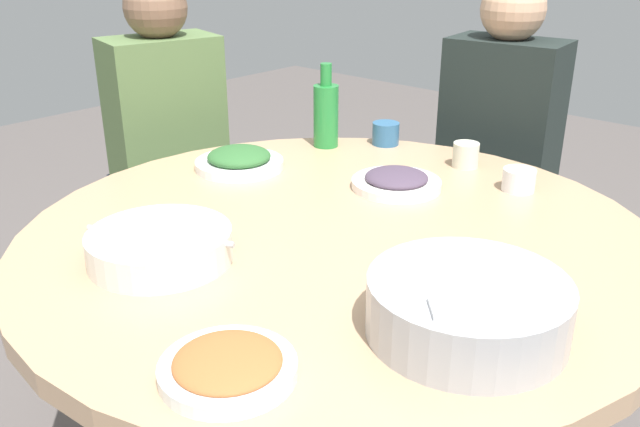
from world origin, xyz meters
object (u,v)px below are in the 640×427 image
object	(u,v)px
stool_for_diner_left	(484,277)
diner_right	(166,121)
soup_bowl	(160,247)
dish_tofu_braise	(228,366)
diner_left	(501,125)
round_dining_table	(337,263)
tea_cup_far	(466,155)
dish_eggplant	(396,181)
green_bottle	(326,113)
tea_cup_near	(519,180)
stool_for_diner_right	(180,271)
rice_bowl	(468,306)
dish_greens	(239,160)
tea_cup_side	(386,133)

from	to	relation	value
stool_for_diner_left	diner_right	xyz separation A→B (m)	(0.81, 0.67, 0.54)
soup_bowl	dish_tofu_braise	distance (m)	0.40
soup_bowl	diner_left	bearing A→B (deg)	-92.59
round_dining_table	tea_cup_far	size ratio (longest dim) A/B	19.60
dish_eggplant	diner_left	bearing A→B (deg)	-85.44
dish_eggplant	green_bottle	xyz separation A→B (m)	(0.36, -0.14, 0.08)
soup_bowl	tea_cup_near	xyz separation A→B (m)	(-0.33, -0.80, -0.00)
green_bottle	tea_cup_far	world-z (taller)	green_bottle
dish_tofu_braise	diner_right	xyz separation A→B (m)	(1.12, -0.71, 0.00)
diner_left	stool_for_diner_right	bearing A→B (deg)	39.68
dish_eggplant	green_bottle	size ratio (longest dim) A/B	0.91
rice_bowl	stool_for_diner_left	bearing A→B (deg)	-64.35
round_dining_table	stool_for_diner_left	bearing A→B (deg)	-83.50
green_bottle	stool_for_diner_right	world-z (taller)	green_bottle
dish_greens	tea_cup_far	xyz separation A→B (m)	(-0.44, -0.41, 0.01)
tea_cup_near	diner_right	size ratio (longest dim) A/B	0.10
dish_eggplant	green_bottle	world-z (taller)	green_bottle
dish_tofu_braise	tea_cup_far	world-z (taller)	tea_cup_far
stool_for_diner_right	diner_right	world-z (taller)	diner_right
dish_tofu_braise	diner_left	distance (m)	1.42
tea_cup_far	diner_right	world-z (taller)	diner_right
soup_bowl	dish_eggplant	distance (m)	0.63
rice_bowl	stool_for_diner_left	xyz separation A→B (m)	(0.51, -1.06, -0.57)
round_dining_table	green_bottle	distance (m)	0.61
dish_tofu_braise	diner_left	xyz separation A→B (m)	(0.32, -1.39, 0.00)
rice_bowl	green_bottle	bearing A→B (deg)	-35.74
tea_cup_side	dish_eggplant	bearing A→B (deg)	131.19
dish_eggplant	stool_for_diner_right	world-z (taller)	dish_eggplant
tea_cup_side	diner_left	size ratio (longest dim) A/B	0.10
stool_for_diner_right	rice_bowl	bearing A→B (deg)	163.54
rice_bowl	tea_cup_side	distance (m)	1.00
tea_cup_far	tea_cup_near	bearing A→B (deg)	160.43
rice_bowl	dish_greens	size ratio (longest dim) A/B	1.36
rice_bowl	stool_for_diner_right	xyz separation A→B (m)	(1.32, -0.39, -0.57)
soup_bowl	dish_greens	bearing A→B (deg)	-57.73
dish_eggplant	tea_cup_near	distance (m)	0.29
round_dining_table	tea_cup_near	xyz separation A→B (m)	(-0.18, -0.47, 0.11)
dish_tofu_braise	round_dining_table	bearing A→B (deg)	-66.43
rice_bowl	stool_for_diner_left	size ratio (longest dim) A/B	0.72
tea_cup_far	stool_for_diner_right	size ratio (longest dim) A/B	0.16
green_bottle	rice_bowl	bearing A→B (deg)	144.26
round_dining_table	dish_eggplant	world-z (taller)	dish_eggplant
stool_for_diner_left	stool_for_diner_right	distance (m)	1.05
dish_eggplant	diner_right	bearing A→B (deg)	3.78
rice_bowl	dish_eggplant	bearing A→B (deg)	-44.12
dish_eggplant	diner_left	xyz separation A→B (m)	(0.05, -0.61, 0.00)
tea_cup_near	diner_right	xyz separation A→B (m)	(1.09, 0.24, -0.00)
dish_eggplant	tea_cup_far	distance (m)	0.26
tea_cup_side	stool_for_diner_right	world-z (taller)	tea_cup_side
rice_bowl	soup_bowl	distance (m)	0.59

